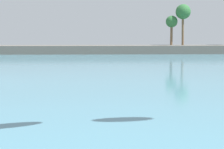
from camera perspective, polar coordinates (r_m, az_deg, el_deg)
sea at (r=63.48m, az=-2.29°, el=2.43°), size 220.00×109.73×0.06m
palm_headland at (r=78.21m, az=-3.42°, el=5.04°), size 103.52×6.03×12.42m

